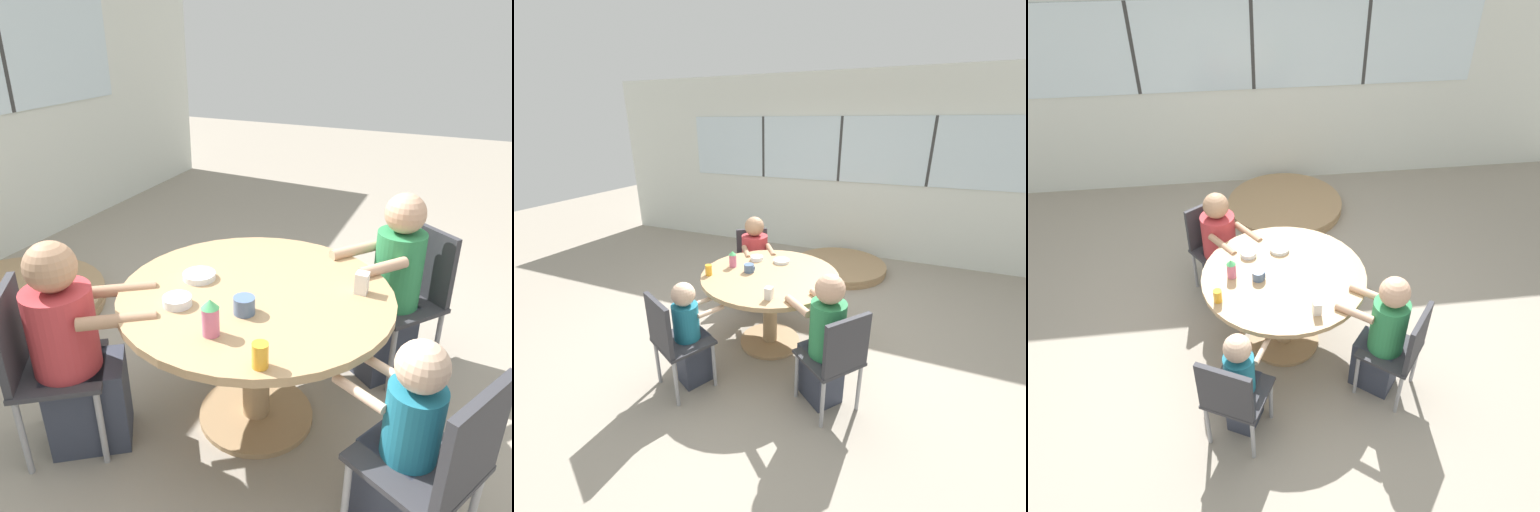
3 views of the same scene
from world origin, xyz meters
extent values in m
plane|color=gray|center=(0.00, 0.00, 0.00)|extent=(16.00, 16.00, 0.00)
cube|color=silver|center=(0.00, 2.88, 1.40)|extent=(8.40, 0.06, 2.80)
cube|color=silver|center=(0.00, 2.83, 1.69)|extent=(5.20, 0.02, 0.97)
cube|color=#333333|center=(-1.30, 2.83, 1.69)|extent=(0.04, 0.01, 0.97)
cube|color=#333333|center=(0.00, 2.83, 1.69)|extent=(0.04, 0.01, 0.97)
cube|color=#333333|center=(1.30, 2.83, 1.69)|extent=(0.04, 0.01, 0.97)
cylinder|color=tan|center=(0.00, 0.00, 0.74)|extent=(1.29, 1.29, 0.04)
cylinder|color=tan|center=(0.00, 0.00, 0.36)|extent=(0.14, 0.14, 0.72)
cylinder|color=tan|center=(0.00, 0.00, 0.01)|extent=(0.60, 0.60, 0.03)
cube|color=#333338|center=(0.72, -0.58, 0.44)|extent=(0.56, 0.56, 0.03)
cube|color=#333338|center=(0.86, -0.69, 0.66)|extent=(0.27, 0.32, 0.42)
cylinder|color=#99999E|center=(0.48, -0.61, 0.21)|extent=(0.03, 0.03, 0.42)
cylinder|color=#99999E|center=(0.70, -0.34, 0.21)|extent=(0.03, 0.03, 0.42)
cylinder|color=#99999E|center=(0.75, -0.82, 0.21)|extent=(0.03, 0.03, 0.42)
cylinder|color=#99999E|center=(0.96, -0.55, 0.21)|extent=(0.03, 0.03, 0.42)
cube|color=#333338|center=(-0.52, 0.76, 0.44)|extent=(0.56, 0.56, 0.03)
cube|color=#333338|center=(-0.62, 0.91, 0.66)|extent=(0.33, 0.24, 0.42)
cylinder|color=#99999E|center=(-0.29, 0.72, 0.21)|extent=(0.03, 0.03, 0.42)
cylinder|color=#99999E|center=(-0.57, 0.53, 0.21)|extent=(0.03, 0.03, 0.42)
cylinder|color=#99999E|center=(-0.48, 1.00, 0.21)|extent=(0.03, 0.03, 0.42)
cylinder|color=#99999E|center=(-0.76, 0.81, 0.21)|extent=(0.03, 0.03, 0.42)
cube|color=#333338|center=(-0.42, -0.83, 0.44)|extent=(0.54, 0.54, 0.03)
cube|color=#333338|center=(-0.50, -0.99, 0.66)|extent=(0.36, 0.20, 0.42)
cylinder|color=#99999E|center=(-0.49, -0.60, 0.21)|extent=(0.03, 0.03, 0.42)
cylinder|color=#99999E|center=(-0.19, -0.75, 0.21)|extent=(0.03, 0.03, 0.42)
cylinder|color=#99999E|center=(-0.65, -0.90, 0.21)|extent=(0.03, 0.03, 0.42)
cylinder|color=#99999E|center=(-0.34, -1.05, 0.21)|extent=(0.03, 0.03, 0.42)
cube|color=#333847|center=(0.65, -0.52, 0.22)|extent=(0.40, 0.38, 0.45)
cylinder|color=#2D844C|center=(0.69, -0.55, 0.67)|extent=(0.26, 0.26, 0.44)
sphere|color=tan|center=(0.69, -0.55, 0.99)|extent=(0.22, 0.22, 0.22)
cylinder|color=tan|center=(0.44, -0.51, 0.78)|extent=(0.26, 0.23, 0.06)
cylinder|color=tan|center=(0.59, -0.32, 0.78)|extent=(0.26, 0.23, 0.06)
cube|color=#333847|center=(-0.47, 0.68, 0.22)|extent=(0.43, 0.46, 0.45)
cylinder|color=#B23338|center=(-0.50, 0.73, 0.65)|extent=(0.30, 0.30, 0.40)
sphere|color=#A37A5B|center=(-0.50, 0.73, 0.97)|extent=(0.23, 0.23, 0.23)
cylinder|color=#A37A5B|center=(-0.24, 0.59, 0.75)|extent=(0.24, 0.31, 0.06)
cylinder|color=#A37A5B|center=(-0.47, 0.44, 0.75)|extent=(0.24, 0.31, 0.06)
cube|color=#333847|center=(-0.38, -0.75, 0.22)|extent=(0.28, 0.31, 0.45)
cylinder|color=#1E7089|center=(-0.40, -0.79, 0.60)|extent=(0.21, 0.21, 0.30)
sphere|color=#DBB293|center=(-0.40, -0.79, 0.85)|extent=(0.19, 0.19, 0.19)
cylinder|color=#DBB293|center=(-0.40, -0.59, 0.67)|extent=(0.14, 0.22, 0.04)
cylinder|color=#DBB293|center=(-0.24, -0.67, 0.67)|extent=(0.14, 0.22, 0.04)
cylinder|color=slate|center=(-0.20, -0.03, 0.80)|extent=(0.09, 0.09, 0.08)
torus|color=slate|center=(-0.16, -0.03, 0.80)|extent=(0.01, 0.06, 0.06)
cylinder|color=#CC668C|center=(-0.40, 0.02, 0.82)|extent=(0.07, 0.07, 0.12)
cone|color=#4CB266|center=(-0.40, 0.02, 0.90)|extent=(0.07, 0.07, 0.04)
cylinder|color=gold|center=(-0.52, -0.24, 0.81)|extent=(0.06, 0.06, 0.10)
cube|color=silver|center=(0.18, -0.46, 0.81)|extent=(0.06, 0.06, 0.10)
cylinder|color=silver|center=(-0.26, 0.27, 0.78)|extent=(0.13, 0.13, 0.04)
cylinder|color=silver|center=(0.00, 0.30, 0.77)|extent=(0.16, 0.16, 0.03)
cylinder|color=tan|center=(0.27, 2.07, 0.01)|extent=(1.34, 1.34, 0.03)
cylinder|color=tan|center=(0.27, 2.07, 0.04)|extent=(1.35, 1.35, 0.03)
cylinder|color=tan|center=(0.27, 2.07, 0.07)|extent=(1.34, 1.34, 0.03)
cylinder|color=tan|center=(0.27, 2.07, 0.10)|extent=(1.35, 1.35, 0.03)
camera|label=1|loc=(-1.88, -0.82, 1.90)|focal=35.00mm
camera|label=2|loc=(1.13, -2.70, 2.09)|focal=24.00mm
camera|label=3|loc=(-0.37, -2.94, 3.29)|focal=35.00mm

